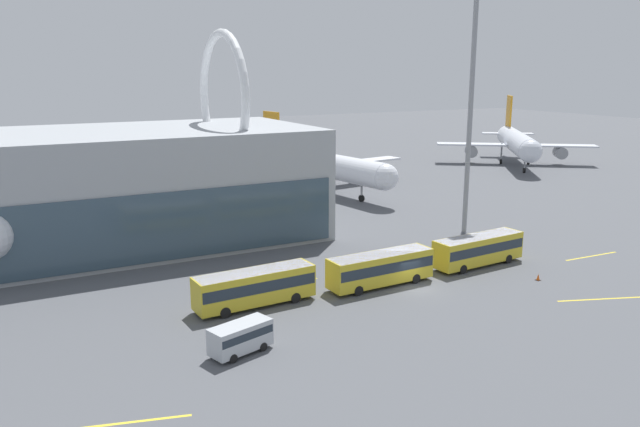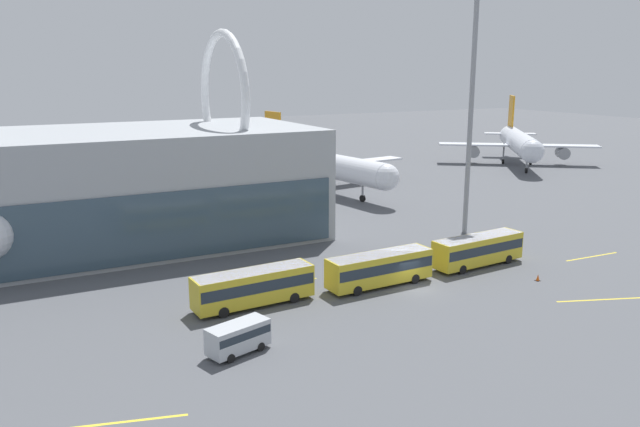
{
  "view_description": "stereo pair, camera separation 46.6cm",
  "coord_description": "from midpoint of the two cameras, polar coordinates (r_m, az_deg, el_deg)",
  "views": [
    {
      "loc": [
        -36.24,
        -47.66,
        21.48
      ],
      "look_at": [
        -1.11,
        18.81,
        4.0
      ],
      "focal_mm": 35.0,
      "sensor_mm": 36.0,
      "label": 1
    },
    {
      "loc": [
        -35.83,
        -47.88,
        21.48
      ],
      "look_at": [
        -1.11,
        18.81,
        4.0
      ],
      "focal_mm": 35.0,
      "sensor_mm": 36.0,
      "label": 2
    }
  ],
  "objects": [
    {
      "name": "lane_stripe_4",
      "position": [
        66.44,
        25.36,
        -7.09
      ],
      "size": [
        10.68,
        4.13,
        0.01
      ],
      "primitive_type": "cube",
      "rotation": [
        0.0,
        0.0,
        -0.35
      ],
      "color": "yellow",
      "rests_on": "ground_plane"
    },
    {
      "name": "service_van_foreground",
      "position": [
        49.32,
        -7.22,
        -11.04
      ],
      "size": [
        5.34,
        3.33,
        2.4
      ],
      "rotation": [
        0.0,
        0.0,
        0.29
      ],
      "color": "#B2B7BC",
      "rests_on": "ground_plane"
    },
    {
      "name": "shuttle_bus_2",
      "position": [
        71.69,
        14.43,
        -3.13
      ],
      "size": [
        11.61,
        3.65,
        3.37
      ],
      "rotation": [
        0.0,
        0.0,
        0.08
      ],
      "color": "gold",
      "rests_on": "ground_plane"
    },
    {
      "name": "airliner_parked_remote",
      "position": [
        150.04,
        17.79,
        6.24
      ],
      "size": [
        31.25,
        32.45,
        15.08
      ],
      "rotation": [
        0.0,
        0.0,
        4.09
      ],
      "color": "silver",
      "rests_on": "ground_plane"
    },
    {
      "name": "floodlight_mast",
      "position": [
        83.57,
        13.97,
        12.28
      ],
      "size": [
        2.9,
        2.9,
        32.1
      ],
      "color": "gray",
      "rests_on": "ground_plane"
    },
    {
      "name": "lane_stripe_0",
      "position": [
        79.99,
        23.76,
        -3.63
      ],
      "size": [
        8.09,
        0.61,
        0.01
      ],
      "primitive_type": "cube",
      "rotation": [
        0.0,
        0.0,
        -0.04
      ],
      "color": "yellow",
      "rests_on": "ground_plane"
    },
    {
      "name": "lane_stripe_2",
      "position": [
        42.94,
        -19.9,
        -17.78
      ],
      "size": [
        11.41,
        3.28,
        0.01
      ],
      "primitive_type": "cube",
      "rotation": [
        0.0,
        0.0,
        -0.26
      ],
      "color": "yellow",
      "rests_on": "ground_plane"
    },
    {
      "name": "shuttle_bus_0",
      "position": [
        58.22,
        -5.86,
        -6.56
      ],
      "size": [
        11.57,
        3.42,
        3.37
      ],
      "rotation": [
        0.0,
        0.0,
        0.05
      ],
      "color": "gold",
      "rests_on": "ground_plane"
    },
    {
      "name": "traffic_cone_0",
      "position": [
        68.95,
        19.48,
        -5.54
      ],
      "size": [
        0.49,
        0.49,
        0.7
      ],
      "color": "black",
      "rests_on": "ground_plane"
    },
    {
      "name": "ground_plane",
      "position": [
        63.58,
        9.03,
        -6.83
      ],
      "size": [
        440.0,
        440.0,
        0.0
      ],
      "primitive_type": "plane",
      "color": "#515459"
    },
    {
      "name": "shuttle_bus_1",
      "position": [
        63.41,
        5.69,
        -4.89
      ],
      "size": [
        11.54,
        3.29,
        3.37
      ],
      "rotation": [
        0.0,
        0.0,
        0.04
      ],
      "color": "gold",
      "rests_on": "ground_plane"
    },
    {
      "name": "lane_stripe_1",
      "position": [
        64.98,
        -3.23,
        -6.23
      ],
      "size": [
        7.2,
        1.63,
        0.01
      ],
      "primitive_type": "cube",
      "rotation": [
        0.0,
        0.0,
        -0.19
      ],
      "color": "yellow",
      "rests_on": "ground_plane"
    },
    {
      "name": "airliner_at_gate_far",
      "position": [
        112.92,
        -0.2,
        4.62
      ],
      "size": [
        40.25,
        40.1,
        13.31
      ],
      "rotation": [
        0.0,
        0.0,
        -1.42
      ],
      "color": "silver",
      "rests_on": "ground_plane"
    }
  ]
}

